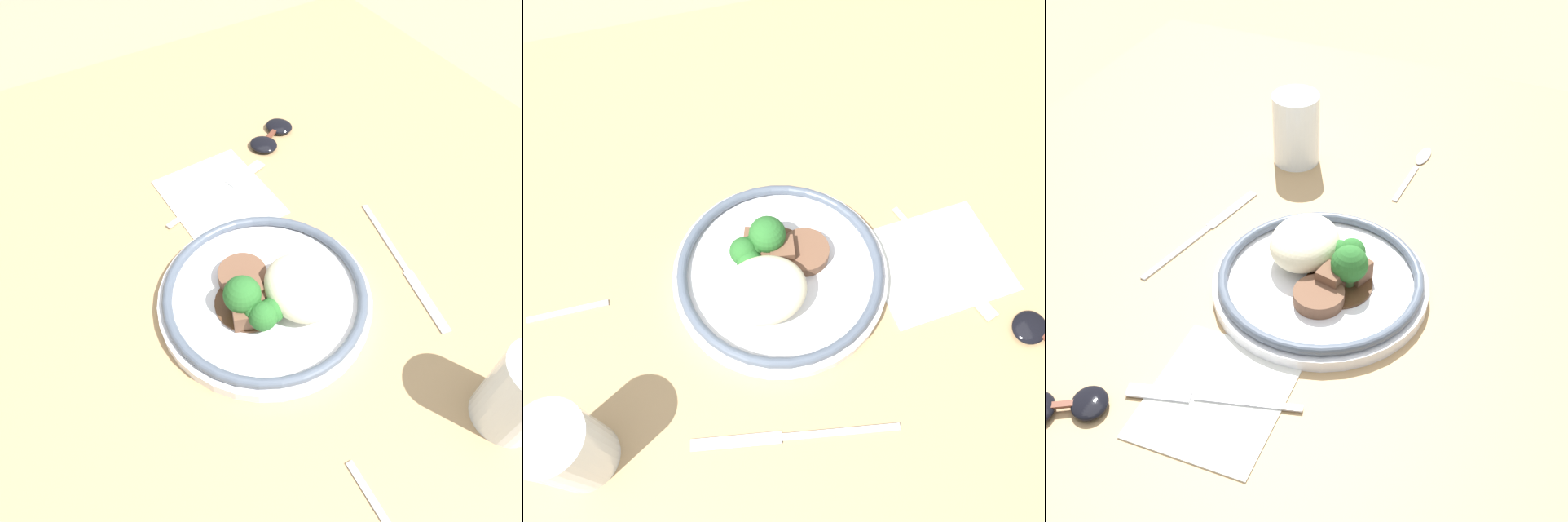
% 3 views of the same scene
% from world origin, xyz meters
% --- Properties ---
extents(ground_plane, '(8.00, 8.00, 0.00)m').
position_xyz_m(ground_plane, '(0.00, 0.00, 0.00)').
color(ground_plane, '#998466').
extents(dining_table, '(1.23, 1.10, 0.05)m').
position_xyz_m(dining_table, '(0.00, 0.00, 0.02)').
color(dining_table, tan).
rests_on(dining_table, ground).
extents(napkin, '(0.16, 0.14, 0.00)m').
position_xyz_m(napkin, '(-0.19, 0.02, 0.05)').
color(napkin, silver).
rests_on(napkin, dining_table).
extents(plate, '(0.25, 0.25, 0.07)m').
position_xyz_m(plate, '(0.00, -0.02, 0.07)').
color(plate, white).
rests_on(plate, dining_table).
extents(juice_glass, '(0.07, 0.07, 0.10)m').
position_xyz_m(juice_glass, '(0.24, 0.12, 0.09)').
color(juice_glass, '#F4AD19').
rests_on(juice_glass, dining_table).
extents(fork, '(0.06, 0.18, 0.00)m').
position_xyz_m(fork, '(-0.20, 0.03, 0.05)').
color(fork, '#B7B7BC').
rests_on(fork, napkin).
extents(knife, '(0.21, 0.05, 0.00)m').
position_xyz_m(knife, '(0.05, 0.16, 0.05)').
color(knife, '#B7B7BC').
rests_on(knife, dining_table).
extents(spoon, '(0.15, 0.02, 0.01)m').
position_xyz_m(spoon, '(0.30, -0.05, 0.05)').
color(spoon, '#B7B7BC').
rests_on(spoon, dining_table).
extents(sunglasses, '(0.08, 0.10, 0.01)m').
position_xyz_m(sunglasses, '(-0.26, 0.15, 0.05)').
color(sunglasses, black).
rests_on(sunglasses, dining_table).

